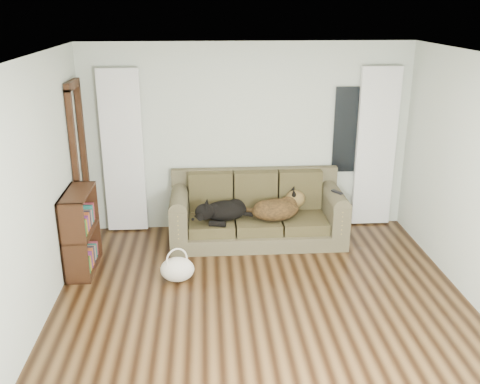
{
  "coord_description": "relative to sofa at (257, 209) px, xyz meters",
  "views": [
    {
      "loc": [
        -0.58,
        -4.69,
        3.07
      ],
      "look_at": [
        -0.16,
        1.6,
        0.83
      ],
      "focal_mm": 40.0,
      "sensor_mm": 36.0,
      "label": 1
    }
  ],
  "objects": [
    {
      "name": "door_casing",
      "position": [
        -2.3,
        0.08,
        0.6
      ],
      "size": [
        0.07,
        0.6,
        2.1
      ],
      "primitive_type": "cube",
      "color": "black",
      "rests_on": "ground"
    },
    {
      "name": "tv_remote",
      "position": [
        1.03,
        -0.17,
        0.28
      ],
      "size": [
        0.13,
        0.18,
        0.02
      ],
      "primitive_type": "cube",
      "rotation": [
        0.0,
        0.0,
        0.54
      ],
      "color": "black",
      "rests_on": "sofa"
    },
    {
      "name": "curtain_left",
      "position": [
        -1.8,
        0.45,
        0.7
      ],
      "size": [
        0.55,
        0.08,
        2.25
      ],
      "primitive_type": "cube",
      "color": "white",
      "rests_on": "ground"
    },
    {
      "name": "dog_black_lab",
      "position": [
        -0.47,
        -0.1,
        0.03
      ],
      "size": [
        0.67,
        0.53,
        0.25
      ],
      "primitive_type": "ellipsoid",
      "rotation": [
        0.0,
        0.0,
        0.21
      ],
      "color": "black",
      "rests_on": "sofa"
    },
    {
      "name": "window_pane",
      "position": [
        1.35,
        0.5,
        0.95
      ],
      "size": [
        0.5,
        0.03,
        1.2
      ],
      "primitive_type": "cube",
      "color": "black",
      "rests_on": "wall_back"
    },
    {
      "name": "bookshelf",
      "position": [
        -2.19,
        -0.7,
        0.05
      ],
      "size": [
        0.37,
        0.82,
        0.99
      ],
      "primitive_type": "cube",
      "rotation": [
        0.0,
        0.0,
        0.09
      ],
      "color": "black",
      "rests_on": "floor"
    },
    {
      "name": "wall_left",
      "position": [
        -2.35,
        -1.97,
        0.85
      ],
      "size": [
        0.04,
        5.0,
        2.6
      ],
      "primitive_type": "cube",
      "color": "beige",
      "rests_on": "ground"
    },
    {
      "name": "dog_shepherd",
      "position": [
        0.26,
        -0.09,
        0.04
      ],
      "size": [
        0.76,
        0.61,
        0.3
      ],
      "primitive_type": "ellipsoid",
      "rotation": [
        0.0,
        0.0,
        3.36
      ],
      "color": "black",
      "rests_on": "sofa"
    },
    {
      "name": "wall_back",
      "position": [
        -0.1,
        0.53,
        0.85
      ],
      "size": [
        4.5,
        0.04,
        2.6
      ],
      "primitive_type": "cube",
      "color": "beige",
      "rests_on": "ground"
    },
    {
      "name": "ceiling",
      "position": [
        -0.1,
        -1.97,
        2.15
      ],
      "size": [
        5.0,
        5.0,
        0.0
      ],
      "primitive_type": "plane",
      "color": "white",
      "rests_on": "ground"
    },
    {
      "name": "curtain_right",
      "position": [
        1.7,
        0.45,
        0.7
      ],
      "size": [
        0.55,
        0.08,
        2.25
      ],
      "primitive_type": "cube",
      "color": "white",
      "rests_on": "ground"
    },
    {
      "name": "sofa",
      "position": [
        0.0,
        0.0,
        0.0
      ],
      "size": [
        2.32,
        1.0,
        0.95
      ],
      "primitive_type": "cube",
      "color": "brown",
      "rests_on": "floor"
    },
    {
      "name": "tote_bag",
      "position": [
        -1.04,
        -1.08,
        -0.29
      ],
      "size": [
        0.44,
        0.37,
        0.29
      ],
      "primitive_type": "ellipsoid",
      "rotation": [
        0.0,
        0.0,
        0.16
      ],
      "color": "silver",
      "rests_on": "floor"
    },
    {
      "name": "floor",
      "position": [
        -0.1,
        -1.97,
        -0.45
      ],
      "size": [
        5.0,
        5.0,
        0.0
      ],
      "primitive_type": "plane",
      "color": "black",
      "rests_on": "ground"
    }
  ]
}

